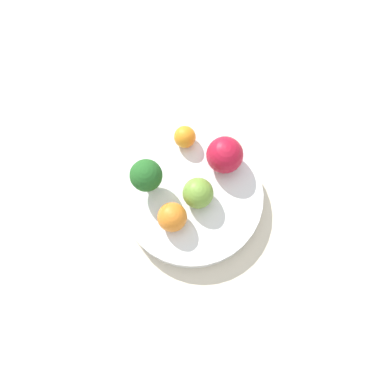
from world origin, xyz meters
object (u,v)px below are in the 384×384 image
(broccoli, at_px, (146,176))
(orange_back, at_px, (185,137))
(apple_red, at_px, (198,193))
(apple_green, at_px, (225,155))
(orange_front, at_px, (174,218))
(bowl, at_px, (192,197))

(broccoli, xyz_separation_m, orange_back, (0.00, 0.10, -0.02))
(apple_red, distance_m, apple_green, 0.08)
(apple_green, bearing_deg, orange_back, -175.95)
(apple_green, distance_m, orange_front, 0.13)
(apple_red, bearing_deg, orange_front, -99.17)
(bowl, distance_m, orange_front, 0.07)
(bowl, relative_size, apple_green, 3.90)
(bowl, distance_m, apple_red, 0.04)
(broccoli, distance_m, apple_green, 0.13)
(broccoli, relative_size, orange_back, 1.92)
(apple_red, xyz_separation_m, apple_green, (0.00, 0.08, 0.01))
(bowl, xyz_separation_m, orange_front, (0.00, -0.05, 0.04))
(broccoli, distance_m, orange_back, 0.10)
(bowl, height_order, broccoli, broccoli)
(bowl, bearing_deg, orange_front, -87.07)
(apple_green, distance_m, orange_back, 0.08)
(broccoli, xyz_separation_m, apple_red, (0.08, 0.03, -0.02))
(orange_back, bearing_deg, apple_red, -43.95)
(bowl, bearing_deg, orange_back, 131.52)
(orange_front, bearing_deg, apple_red, 80.83)
(orange_front, height_order, orange_back, orange_front)
(broccoli, bearing_deg, apple_green, 52.46)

